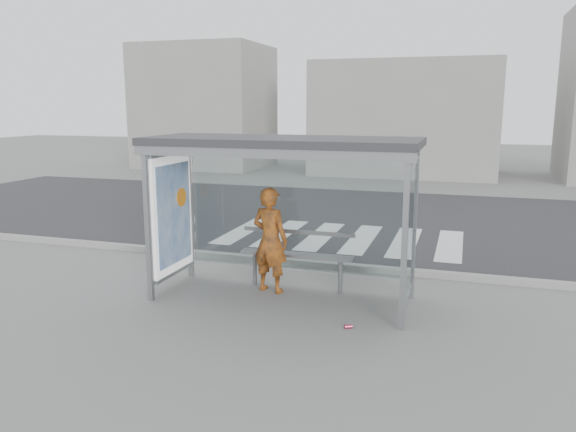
{
  "coord_description": "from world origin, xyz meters",
  "views": [
    {
      "loc": [
        2.73,
        -8.28,
        3.12
      ],
      "look_at": [
        0.04,
        0.2,
        1.35
      ],
      "focal_mm": 35.0,
      "sensor_mm": 36.0,
      "label": 1
    }
  ],
  "objects_px": {
    "person": "(270,240)",
    "soda_can": "(348,326)",
    "bench": "(297,255)",
    "bus_shelter": "(261,177)"
  },
  "relations": [
    {
      "from": "bus_shelter",
      "to": "soda_can",
      "type": "xyz_separation_m",
      "value": [
        1.65,
        -0.95,
        -1.95
      ]
    },
    {
      "from": "person",
      "to": "bus_shelter",
      "type": "bearing_deg",
      "value": 90.43
    },
    {
      "from": "bench",
      "to": "soda_can",
      "type": "relative_size",
      "value": 17.82
    },
    {
      "from": "bus_shelter",
      "to": "person",
      "type": "height_order",
      "value": "bus_shelter"
    },
    {
      "from": "bus_shelter",
      "to": "person",
      "type": "distance_m",
      "value": 1.12
    },
    {
      "from": "soda_can",
      "to": "bus_shelter",
      "type": "bearing_deg",
      "value": 150.11
    },
    {
      "from": "bench",
      "to": "soda_can",
      "type": "xyz_separation_m",
      "value": [
        1.2,
        -1.47,
        -0.57
      ]
    },
    {
      "from": "person",
      "to": "soda_can",
      "type": "relative_size",
      "value": 16.2
    },
    {
      "from": "bus_shelter",
      "to": "person",
      "type": "relative_size",
      "value": 2.38
    },
    {
      "from": "bus_shelter",
      "to": "person",
      "type": "bearing_deg",
      "value": 76.76
    }
  ]
}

